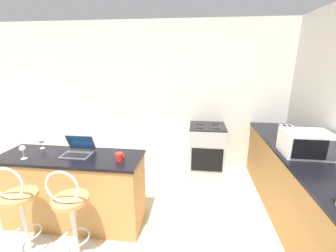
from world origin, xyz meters
The scene contains 12 objects.
wall_back centered at (0.00, 2.53, 1.30)m, with size 12.00×0.06×2.60m.
breakfast_bar centered at (-0.51, 0.75, 0.45)m, with size 1.66×0.56×0.89m.
counter_right centered at (2.19, 1.00, 0.45)m, with size 0.62×3.03×0.89m.
bar_stool_near centered at (-0.78, 0.23, 0.48)m, with size 0.40×0.40×1.02m.
bar_stool_far centered at (-0.25, 0.23, 0.48)m, with size 0.40×0.40×1.02m.
laptop centered at (-0.44, 0.81, 0.94)m, with size 0.33×0.28×0.21m.
microwave centered at (2.17, 1.10, 1.03)m, with size 0.51×0.39×0.28m.
toaster centered at (2.19, 1.67, 0.97)m, with size 0.19×0.31×0.17m.
stove_range centered at (1.12, 2.18, 0.44)m, with size 0.59×0.60×0.90m.
mug_red centered at (0.10, 0.69, 0.93)m, with size 0.10×0.08×0.09m.
wine_glass_tall centered at (-0.97, 0.61, 1.00)m, with size 0.07×0.07×0.16m.
wine_glass_short centered at (-0.97, 0.92, 0.99)m, with size 0.08×0.08×0.15m.
Camera 1 is at (0.90, -1.47, 1.94)m, focal length 24.00 mm.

